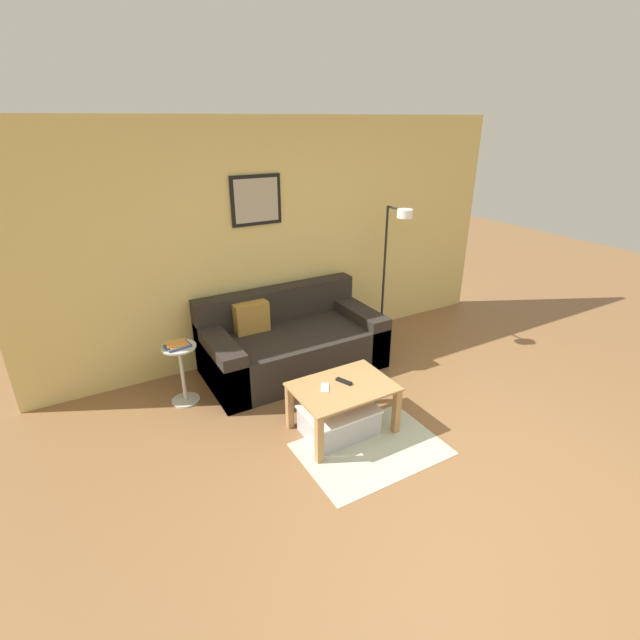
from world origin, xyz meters
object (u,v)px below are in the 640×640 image
coffee_table (343,395)px  side_table (182,369)px  cell_phone (325,387)px  floor_lamp (394,254)px  remote_control (344,381)px  book_stack (177,345)px  couch (291,343)px  storage_bin (339,420)px

coffee_table → side_table: 1.56m
cell_phone → floor_lamp: bearing=68.7°
floor_lamp → remote_control: floor_lamp is taller
side_table → coffee_table: bearing=-46.5°
remote_control → cell_phone: (-0.19, 0.00, -0.01)m
coffee_table → book_stack: size_ratio=3.57×
remote_control → couch: bearing=63.7°
storage_bin → floor_lamp: size_ratio=0.38×
couch → floor_lamp: bearing=-1.3°
couch → side_table: (-1.19, -0.08, 0.06)m
floor_lamp → cell_phone: bearing=-144.2°
coffee_table → couch: bearing=84.6°
floor_lamp → remote_control: (-1.39, -1.14, -0.66)m
book_stack → remote_control: bearing=-43.7°
couch → storage_bin: bearing=-97.5°
side_table → book_stack: 0.26m
storage_bin → cell_phone: cell_phone is taller
storage_bin → side_table: 1.56m
book_stack → cell_phone: (0.94, -1.07, -0.17)m
floor_lamp → cell_phone: size_ratio=11.61×
storage_bin → side_table: (-1.03, 1.15, 0.23)m
couch → cell_phone: bearing=-102.7°
coffee_table → book_stack: 1.58m
couch → floor_lamp: (1.31, -0.03, 0.82)m
storage_bin → coffee_table: bearing=22.0°
couch → cell_phone: couch is taller
floor_lamp → coffee_table: bearing=-140.3°
floor_lamp → book_stack: 2.56m
remote_control → storage_bin: bearing=-165.5°
storage_bin → floor_lamp: floor_lamp is taller
cell_phone → book_stack: bearing=164.1°
floor_lamp → side_table: bearing=-178.9°
couch → side_table: size_ratio=3.13×
couch → book_stack: 1.25m
book_stack → cell_phone: 1.43m
cell_phone → couch: bearing=110.2°
couch → coffee_table: couch is taller
storage_bin → floor_lamp: bearing=39.2°
coffee_table → remote_control: size_ratio=5.60×
storage_bin → remote_control: remote_control is taller
book_stack → side_table: bearing=45.9°
storage_bin → cell_phone: bearing=146.5°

